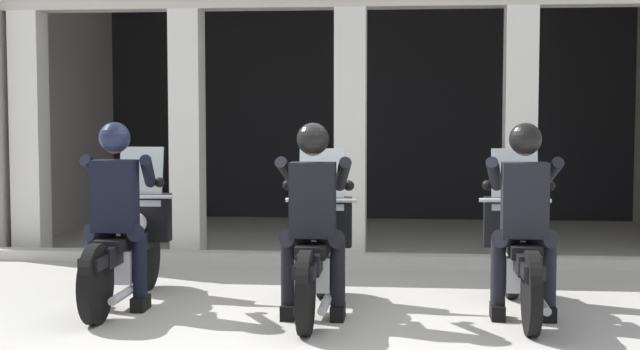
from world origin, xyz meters
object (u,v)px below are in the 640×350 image
object	(u,v)px
police_officer_right	(524,204)
motorcycle_left	(127,246)
motorcycle_center	(317,252)
motorcycle_right	(519,252)
police_officer_left	(116,199)
police_officer_center	(313,203)

from	to	relation	value
police_officer_right	motorcycle_left	bearing A→B (deg)	166.05
motorcycle_left	motorcycle_center	distance (m)	1.69
motorcycle_left	motorcycle_right	world-z (taller)	same
police_officer_left	police_officer_right	size ratio (longest dim) A/B	1.00
motorcycle_right	police_officer_left	bearing A→B (deg)	175.69
motorcycle_center	police_officer_right	size ratio (longest dim) A/B	1.29
police_officer_left	motorcycle_right	bearing A→B (deg)	-10.17
motorcycle_left	motorcycle_center	size ratio (longest dim) A/B	1.00
motorcycle_center	motorcycle_right	distance (m)	1.69
motorcycle_right	motorcycle_center	bearing A→B (deg)	176.54
motorcycle_right	police_officer_right	distance (m)	0.52
police_officer_center	motorcycle_right	size ratio (longest dim) A/B	0.78
police_officer_left	motorcycle_right	xyz separation A→B (m)	(3.36, 0.25, -0.44)
motorcycle_left	motorcycle_right	xyz separation A→B (m)	(3.36, -0.03, 0.00)
motorcycle_right	police_officer_right	bearing A→B (deg)	-98.85
motorcycle_left	police_officer_center	bearing A→B (deg)	-29.95
police_officer_left	motorcycle_right	world-z (taller)	police_officer_left
police_officer_center	motorcycle_right	xyz separation A→B (m)	(1.68, 0.43, -0.44)
police_officer_left	motorcycle_left	bearing A→B (deg)	75.29
police_officer_center	motorcycle_left	bearing A→B (deg)	149.00
police_officer_left	police_officer_center	bearing A→B (deg)	-20.64
motorcycle_center	motorcycle_left	bearing A→B (deg)	158.31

